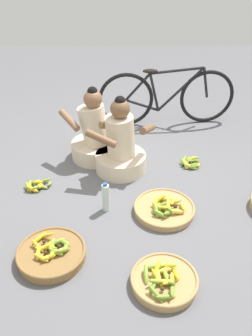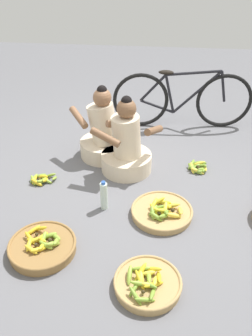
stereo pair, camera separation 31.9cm
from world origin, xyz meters
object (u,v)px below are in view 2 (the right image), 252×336
at_px(vendor_woman_front, 127,148).
at_px(vendor_woman_behind, 103,135).
at_px(banana_basket_mid_left, 147,283).
at_px(loose_bananas_back_center, 41,179).
at_px(banana_basket_front_left, 42,246).
at_px(water_bottle, 104,196).
at_px(loose_bananas_near_bicycle, 198,167).
at_px(bicycle_leaning, 182,100).
at_px(banana_basket_back_right, 162,211).

distance_m(vendor_woman_front, vendor_woman_behind, 0.38).
height_order(vendor_woman_behind, banana_basket_mid_left, vendor_woman_behind).
relative_size(banana_basket_mid_left, loose_bananas_back_center, 1.82).
distance_m(banana_basket_front_left, water_bottle, 0.70).
xyz_separation_m(loose_bananas_near_bicycle, loose_bananas_back_center, (-1.56, -0.38, -0.00)).
bearing_deg(loose_bananas_back_center, bicycle_leaning, 44.49).
distance_m(vendor_woman_behind, loose_bananas_near_bicycle, 1.06).
relative_size(loose_bananas_near_bicycle, loose_bananas_back_center, 0.91).
relative_size(vendor_woman_behind, bicycle_leaning, 0.48).
distance_m(vendor_woman_front, loose_bananas_back_center, 0.91).
distance_m(vendor_woman_behind, banana_basket_back_right, 1.17).
relative_size(vendor_woman_front, water_bottle, 2.80).
bearing_deg(banana_basket_mid_left, banana_basket_back_right, 83.97).
height_order(loose_bananas_near_bicycle, loose_bananas_back_center, loose_bananas_near_bicycle).
height_order(bicycle_leaning, banana_basket_mid_left, bicycle_leaning).
bearing_deg(loose_bananas_near_bicycle, loose_bananas_back_center, -166.38).
xyz_separation_m(bicycle_leaning, loose_bananas_near_bicycle, (0.17, -0.99, -0.33)).
bearing_deg(water_bottle, vendor_woman_behind, 99.03).
bearing_deg(vendor_woman_behind, water_bottle, -80.97).
xyz_separation_m(banana_basket_front_left, loose_bananas_near_bicycle, (1.27, 1.28, -0.02)).
bearing_deg(vendor_woman_behind, banana_basket_back_right, -55.02).
distance_m(vendor_woman_behind, banana_basket_front_left, 1.50).
distance_m(vendor_woman_front, loose_bananas_near_bicycle, 0.78).
height_order(vendor_woman_behind, loose_bananas_back_center, vendor_woman_behind).
height_order(vendor_woman_behind, loose_bananas_near_bicycle, vendor_woman_behind).
height_order(loose_bananas_near_bicycle, water_bottle, water_bottle).
distance_m(vendor_woman_front, water_bottle, 0.67).
bearing_deg(vendor_woman_behind, banana_basket_mid_left, -71.49).
bearing_deg(banana_basket_front_left, loose_bananas_near_bicycle, 45.28).
bearing_deg(water_bottle, banana_basket_front_left, -124.96).
distance_m(vendor_woman_behind, banana_basket_mid_left, 1.83).
xyz_separation_m(banana_basket_back_right, water_bottle, (-0.52, 0.05, 0.09)).
bearing_deg(water_bottle, loose_bananas_near_bicycle, 39.33).
distance_m(bicycle_leaning, loose_bananas_back_center, 1.98).
xyz_separation_m(vendor_woman_behind, banana_basket_front_left, (-0.25, -1.47, -0.21)).
xyz_separation_m(banana_basket_mid_left, water_bottle, (-0.44, 0.83, 0.09)).
distance_m(bicycle_leaning, water_bottle, 1.86).
bearing_deg(banana_basket_mid_left, water_bottle, 117.75).
height_order(vendor_woman_front, banana_basket_mid_left, vendor_woman_front).
height_order(vendor_woman_front, banana_basket_front_left, vendor_woman_front).
distance_m(vendor_woman_front, banana_basket_back_right, 0.82).
bearing_deg(bicycle_leaning, banana_basket_front_left, -115.84).
bearing_deg(loose_bananas_near_bicycle, bicycle_leaning, 99.76).
distance_m(banana_basket_front_left, banana_basket_mid_left, 0.87).
height_order(banana_basket_back_right, loose_bananas_back_center, banana_basket_back_right).
bearing_deg(banana_basket_front_left, loose_bananas_back_center, 107.93).
distance_m(loose_bananas_back_center, water_bottle, 0.78).
bearing_deg(vendor_woman_behind, loose_bananas_near_bicycle, -10.20).
xyz_separation_m(vendor_woman_behind, banana_basket_mid_left, (0.58, -1.73, -0.21)).
xyz_separation_m(banana_basket_mid_left, banana_basket_back_right, (0.08, 0.78, -0.00)).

